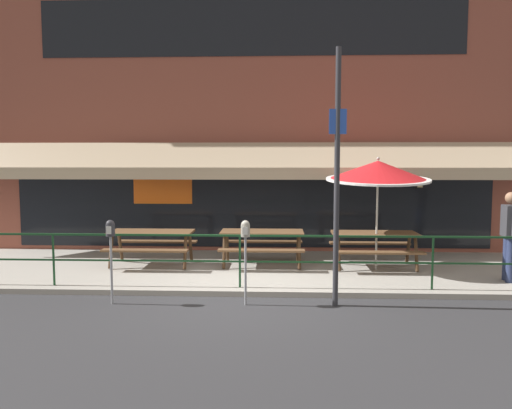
{
  "coord_description": "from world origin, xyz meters",
  "views": [
    {
      "loc": [
        0.69,
        -8.59,
        2.41
      ],
      "look_at": [
        0.24,
        1.6,
        1.5
      ],
      "focal_mm": 35.0,
      "sensor_mm": 36.0,
      "label": 1
    }
  ],
  "objects_px": {
    "parking_meter_far": "(245,237)",
    "street_sign_pole": "(337,176)",
    "parking_meter_near": "(111,236)",
    "patio_umbrella_right": "(378,171)",
    "pedestrian_walking": "(510,232)",
    "picnic_table_centre": "(262,238)",
    "picnic_table_left": "(152,238)",
    "picnic_table_right": "(375,240)"
  },
  "relations": [
    {
      "from": "parking_meter_far",
      "to": "street_sign_pole",
      "type": "height_order",
      "value": "street_sign_pole"
    },
    {
      "from": "parking_meter_near",
      "to": "parking_meter_far",
      "type": "height_order",
      "value": "same"
    },
    {
      "from": "patio_umbrella_right",
      "to": "pedestrian_walking",
      "type": "relative_size",
      "value": 1.39
    },
    {
      "from": "pedestrian_walking",
      "to": "patio_umbrella_right",
      "type": "bearing_deg",
      "value": 158.78
    },
    {
      "from": "patio_umbrella_right",
      "to": "pedestrian_walking",
      "type": "xyz_separation_m",
      "value": [
        2.33,
        -0.9,
        -1.12
      ]
    },
    {
      "from": "parking_meter_far",
      "to": "parking_meter_near",
      "type": "bearing_deg",
      "value": -178.99
    },
    {
      "from": "picnic_table_centre",
      "to": "pedestrian_walking",
      "type": "xyz_separation_m",
      "value": [
        4.74,
        -1.21,
        0.35
      ]
    },
    {
      "from": "picnic_table_centre",
      "to": "parking_meter_near",
      "type": "xyz_separation_m",
      "value": [
        -2.43,
        -2.71,
        0.44
      ]
    },
    {
      "from": "street_sign_pole",
      "to": "parking_meter_near",
      "type": "bearing_deg",
      "value": -179.08
    },
    {
      "from": "picnic_table_left",
      "to": "picnic_table_centre",
      "type": "xyz_separation_m",
      "value": [
        2.42,
        0.11,
        0.0
      ]
    },
    {
      "from": "pedestrian_walking",
      "to": "parking_meter_far",
      "type": "distance_m",
      "value": 5.14
    },
    {
      "from": "picnic_table_left",
      "to": "parking_meter_near",
      "type": "height_order",
      "value": "parking_meter_near"
    },
    {
      "from": "picnic_table_right",
      "to": "parking_meter_near",
      "type": "height_order",
      "value": "parking_meter_near"
    },
    {
      "from": "parking_meter_near",
      "to": "street_sign_pole",
      "type": "bearing_deg",
      "value": 0.92
    },
    {
      "from": "pedestrian_walking",
      "to": "street_sign_pole",
      "type": "xyz_separation_m",
      "value": [
        -3.44,
        -1.43,
        1.1
      ]
    },
    {
      "from": "picnic_table_centre",
      "to": "parking_meter_far",
      "type": "xyz_separation_m",
      "value": [
        -0.19,
        -2.67,
        0.44
      ]
    },
    {
      "from": "parking_meter_near",
      "to": "parking_meter_far",
      "type": "distance_m",
      "value": 2.25
    },
    {
      "from": "pedestrian_walking",
      "to": "street_sign_pole",
      "type": "distance_m",
      "value": 3.89
    },
    {
      "from": "picnic_table_left",
      "to": "picnic_table_right",
      "type": "relative_size",
      "value": 1.0
    },
    {
      "from": "parking_meter_near",
      "to": "picnic_table_centre",
      "type": "bearing_deg",
      "value": 48.03
    },
    {
      "from": "picnic_table_centre",
      "to": "picnic_table_right",
      "type": "distance_m",
      "value": 2.42
    },
    {
      "from": "parking_meter_near",
      "to": "patio_umbrella_right",
      "type": "bearing_deg",
      "value": 26.27
    },
    {
      "from": "picnic_table_right",
      "to": "street_sign_pole",
      "type": "bearing_deg",
      "value": -113.91
    },
    {
      "from": "patio_umbrella_right",
      "to": "parking_meter_near",
      "type": "relative_size",
      "value": 1.67
    },
    {
      "from": "parking_meter_far",
      "to": "picnic_table_centre",
      "type": "bearing_deg",
      "value": 85.93
    },
    {
      "from": "picnic_table_centre",
      "to": "street_sign_pole",
      "type": "xyz_separation_m",
      "value": [
        1.3,
        -2.65,
        1.45
      ]
    },
    {
      "from": "picnic_table_left",
      "to": "patio_umbrella_right",
      "type": "xyz_separation_m",
      "value": [
        4.84,
        -0.2,
        1.47
      ]
    },
    {
      "from": "picnic_table_left",
      "to": "street_sign_pole",
      "type": "relative_size",
      "value": 0.43
    },
    {
      "from": "picnic_table_left",
      "to": "picnic_table_centre",
      "type": "distance_m",
      "value": 2.42
    },
    {
      "from": "picnic_table_right",
      "to": "parking_meter_far",
      "type": "xyz_separation_m",
      "value": [
        -2.61,
        -2.54,
        0.44
      ]
    },
    {
      "from": "picnic_table_centre",
      "to": "street_sign_pole",
      "type": "distance_m",
      "value": 3.29
    },
    {
      "from": "parking_meter_near",
      "to": "street_sign_pole",
      "type": "relative_size",
      "value": 0.34
    },
    {
      "from": "parking_meter_near",
      "to": "picnic_table_right",
      "type": "bearing_deg",
      "value": 28.01
    },
    {
      "from": "pedestrian_walking",
      "to": "picnic_table_right",
      "type": "bearing_deg",
      "value": 154.92
    },
    {
      "from": "parking_meter_far",
      "to": "picnic_table_right",
      "type": "bearing_deg",
      "value": 44.26
    },
    {
      "from": "picnic_table_left",
      "to": "pedestrian_walking",
      "type": "relative_size",
      "value": 1.05
    },
    {
      "from": "picnic_table_right",
      "to": "street_sign_pole",
      "type": "xyz_separation_m",
      "value": [
        -1.12,
        -2.52,
        1.45
      ]
    },
    {
      "from": "picnic_table_centre",
      "to": "street_sign_pole",
      "type": "bearing_deg",
      "value": -63.84
    },
    {
      "from": "picnic_table_right",
      "to": "parking_meter_near",
      "type": "distance_m",
      "value": 5.51
    },
    {
      "from": "picnic_table_left",
      "to": "picnic_table_right",
      "type": "height_order",
      "value": "same"
    },
    {
      "from": "pedestrian_walking",
      "to": "street_sign_pole",
      "type": "relative_size",
      "value": 0.41
    },
    {
      "from": "picnic_table_centre",
      "to": "pedestrian_walking",
      "type": "relative_size",
      "value": 1.05
    }
  ]
}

